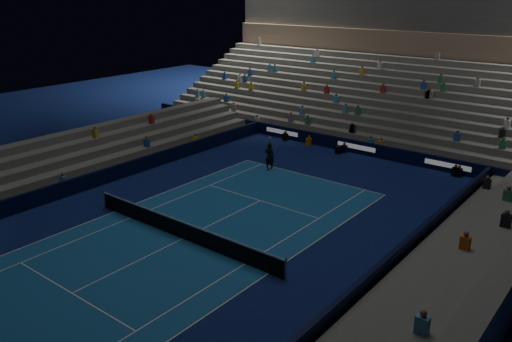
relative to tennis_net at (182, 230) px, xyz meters
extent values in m
plane|color=#0D1A52|center=(0.00, 0.00, -0.50)|extent=(90.00, 90.00, 0.00)
cube|color=#1B5A97|center=(0.00, 0.00, -0.50)|extent=(10.97, 23.77, 0.01)
cube|color=black|center=(0.00, 18.50, 0.00)|extent=(44.00, 0.25, 1.00)
cube|color=black|center=(9.70, 0.00, 0.00)|extent=(0.25, 37.00, 1.00)
cube|color=black|center=(-9.70, 0.00, 0.00)|extent=(0.25, 37.00, 1.00)
cube|color=#63635F|center=(0.00, 19.50, -0.25)|extent=(44.00, 1.00, 0.50)
cube|color=#63635F|center=(0.00, 20.50, 0.00)|extent=(44.00, 1.00, 1.00)
cube|color=#63635F|center=(0.00, 21.50, 0.25)|extent=(44.00, 1.00, 1.50)
cube|color=#63635F|center=(0.00, 22.50, 0.50)|extent=(44.00, 1.00, 2.00)
cube|color=#63635F|center=(0.00, 23.50, 0.75)|extent=(44.00, 1.00, 2.50)
cube|color=#63635F|center=(0.00, 24.50, 1.00)|extent=(44.00, 1.00, 3.00)
cube|color=#63635F|center=(0.00, 25.50, 1.25)|extent=(44.00, 1.00, 3.50)
cube|color=#63635F|center=(0.00, 26.50, 1.50)|extent=(44.00, 1.00, 4.00)
cube|color=#63635F|center=(0.00, 27.50, 1.75)|extent=(44.00, 1.00, 4.50)
cube|color=#63635F|center=(0.00, 28.50, 2.00)|extent=(44.00, 1.00, 5.00)
cube|color=#63635F|center=(0.00, 29.50, 2.25)|extent=(44.00, 1.00, 5.50)
cube|color=#63635F|center=(0.00, 30.50, 2.50)|extent=(44.00, 1.00, 6.00)
cube|color=#97795D|center=(0.00, 31.60, 6.60)|extent=(44.00, 0.60, 2.20)
cube|color=#4C4C49|center=(0.00, 33.00, 9.20)|extent=(44.00, 2.40, 3.00)
cube|color=#62625E|center=(10.50, 0.00, -0.25)|extent=(1.00, 37.00, 0.50)
cube|color=#62625E|center=(11.50, 0.00, 0.00)|extent=(1.00, 37.00, 1.00)
cube|color=#62625E|center=(12.50, 0.00, 0.25)|extent=(1.00, 37.00, 1.50)
cube|color=#62625E|center=(13.50, 0.00, 0.50)|extent=(1.00, 37.00, 2.00)
cube|color=#62625E|center=(14.50, 0.00, 0.75)|extent=(1.00, 37.00, 2.50)
cube|color=slate|center=(-10.50, 0.00, -0.25)|extent=(1.00, 37.00, 0.50)
cube|color=slate|center=(-11.50, 0.00, 0.00)|extent=(1.00, 37.00, 1.00)
cube|color=slate|center=(-12.50, 0.00, 0.25)|extent=(1.00, 37.00, 1.50)
cube|color=slate|center=(-13.50, 0.00, 0.50)|extent=(1.00, 37.00, 2.00)
cube|color=slate|center=(-14.50, 0.00, 0.75)|extent=(1.00, 37.00, 2.50)
cylinder|color=#B2B2B7|center=(-6.40, 0.00, 0.05)|extent=(0.10, 0.10, 1.10)
cylinder|color=#B2B2B7|center=(6.40, 0.00, 0.05)|extent=(0.10, 0.10, 1.10)
cube|color=black|center=(0.00, 0.00, -0.05)|extent=(12.80, 0.03, 0.90)
cube|color=white|center=(0.00, 0.00, 0.44)|extent=(12.80, 0.04, 0.08)
imported|color=black|center=(-2.93, 11.22, 0.48)|extent=(0.81, 0.62, 1.96)
cube|color=black|center=(-1.09, 17.68, -0.22)|extent=(0.48, 0.57, 0.57)
cylinder|color=black|center=(-1.09, 17.25, -0.05)|extent=(0.20, 0.37, 0.16)
camera|label=1|loc=(17.76, -16.44, 11.58)|focal=36.72mm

